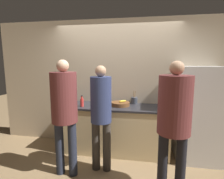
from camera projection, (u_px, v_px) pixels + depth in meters
name	position (u px, v px, depth m)	size (l,w,h in m)	color
ground_plane	(111.00, 160.00, 3.13)	(14.00, 14.00, 0.00)	#8C704C
wall_back	(117.00, 84.00, 3.64)	(5.20, 0.06, 2.60)	#C6B293
counter	(114.00, 128.00, 3.44)	(2.10, 0.70, 0.91)	beige
refrigerator	(199.00, 114.00, 3.10)	(0.75, 0.71, 1.67)	white
person_left	(64.00, 107.00, 2.59)	(0.38, 0.38, 1.77)	#232838
person_center	(101.00, 110.00, 2.72)	(0.33, 0.33, 1.69)	#38332D
person_right	(174.00, 114.00, 2.19)	(0.42, 0.42, 1.75)	black
fruit_bowl	(120.00, 104.00, 3.36)	(0.36, 0.36, 0.11)	brown
utensil_crock	(134.00, 100.00, 3.53)	(0.13, 0.13, 0.26)	#3D424C
bottle_amber	(71.00, 100.00, 3.41)	(0.08, 0.08, 0.23)	brown
bottle_red	(82.00, 102.00, 3.30)	(0.07, 0.07, 0.21)	red
cup_white	(108.00, 103.00, 3.43)	(0.08, 0.08, 0.09)	white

